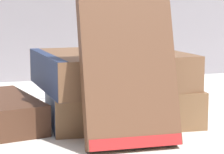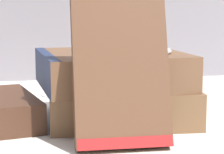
{
  "view_description": "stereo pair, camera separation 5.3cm",
  "coord_description": "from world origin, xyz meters",
  "px_view_note": "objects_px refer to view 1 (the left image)",
  "views": [
    {
      "loc": [
        -0.17,
        -0.54,
        0.15
      ],
      "look_at": [
        -0.02,
        0.03,
        0.06
      ],
      "focal_mm": 75.0,
      "sensor_mm": 36.0,
      "label": 1
    },
    {
      "loc": [
        -0.12,
        -0.55,
        0.15
      ],
      "look_at": [
        -0.02,
        0.03,
        0.06
      ],
      "focal_mm": 75.0,
      "sensor_mm": 36.0,
      "label": 2
    }
  ],
  "objects_px": {
    "book_flat_bottom": "(115,102)",
    "reading_glasses": "(61,95)",
    "book_flat_top": "(107,69)",
    "book_leaning_front": "(129,74)",
    "pocket_watch": "(151,51)"
  },
  "relations": [
    {
      "from": "reading_glasses",
      "to": "book_flat_bottom",
      "type": "bearing_deg",
      "value": -59.77
    },
    {
      "from": "book_flat_bottom",
      "to": "reading_glasses",
      "type": "bearing_deg",
      "value": 108.17
    },
    {
      "from": "book_flat_top",
      "to": "book_leaning_front",
      "type": "height_order",
      "value": "book_leaning_front"
    },
    {
      "from": "pocket_watch",
      "to": "reading_glasses",
      "type": "bearing_deg",
      "value": 113.71
    },
    {
      "from": "book_flat_top",
      "to": "book_leaning_front",
      "type": "relative_size",
      "value": 1.17
    },
    {
      "from": "book_flat_bottom",
      "to": "reading_glasses",
      "type": "distance_m",
      "value": 0.18
    },
    {
      "from": "book_flat_bottom",
      "to": "book_flat_top",
      "type": "height_order",
      "value": "book_flat_top"
    },
    {
      "from": "book_leaning_front",
      "to": "reading_glasses",
      "type": "bearing_deg",
      "value": 96.46
    },
    {
      "from": "book_flat_top",
      "to": "pocket_watch",
      "type": "bearing_deg",
      "value": -28.45
    },
    {
      "from": "pocket_watch",
      "to": "reading_glasses",
      "type": "relative_size",
      "value": 0.5
    },
    {
      "from": "pocket_watch",
      "to": "reading_glasses",
      "type": "height_order",
      "value": "pocket_watch"
    },
    {
      "from": "book_flat_bottom",
      "to": "pocket_watch",
      "type": "height_order",
      "value": "pocket_watch"
    },
    {
      "from": "book_leaning_front",
      "to": "reading_glasses",
      "type": "distance_m",
      "value": 0.3
    },
    {
      "from": "book_flat_top",
      "to": "reading_glasses",
      "type": "xyz_separation_m",
      "value": [
        -0.03,
        0.18,
        -0.07
      ]
    },
    {
      "from": "book_flat_bottom",
      "to": "book_flat_top",
      "type": "distance_m",
      "value": 0.05
    }
  ]
}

